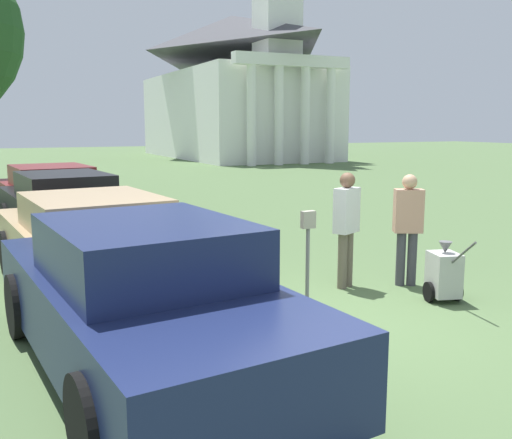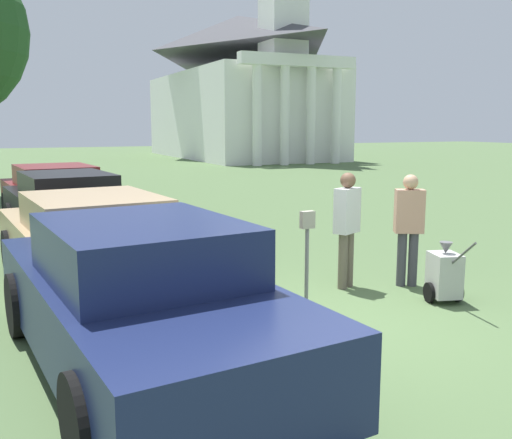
{
  "view_description": "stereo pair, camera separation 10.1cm",
  "coord_description": "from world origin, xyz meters",
  "px_view_note": "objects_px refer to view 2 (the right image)",
  "views": [
    {
      "loc": [
        -3.69,
        -5.62,
        2.42
      ],
      "look_at": [
        -0.35,
        1.57,
        1.1
      ],
      "focal_mm": 40.0,
      "sensor_mm": 36.0,
      "label": 1
    },
    {
      "loc": [
        -3.6,
        -5.66,
        2.42
      ],
      "look_at": [
        -0.35,
        1.57,
        1.1
      ],
      "focal_mm": 40.0,
      "sensor_mm": 36.0,
      "label": 2
    }
  ],
  "objects_px": {
    "parked_car_tan": "(93,245)",
    "person_worker": "(347,223)",
    "parking_meter": "(307,243)",
    "person_supervisor": "(409,223)",
    "parked_car_navy": "(139,299)",
    "parked_car_maroon": "(55,197)",
    "parked_car_black": "(67,211)",
    "church": "(241,83)",
    "equipment_cart": "(444,275)"
  },
  "relations": [
    {
      "from": "parked_car_navy",
      "to": "parked_car_maroon",
      "type": "bearing_deg",
      "value": 83.89
    },
    {
      "from": "parked_car_tan",
      "to": "person_worker",
      "type": "xyz_separation_m",
      "value": [
        3.46,
        -1.43,
        0.31
      ]
    },
    {
      "from": "parked_car_navy",
      "to": "parked_car_maroon",
      "type": "height_order",
      "value": "parked_car_navy"
    },
    {
      "from": "parked_car_navy",
      "to": "parking_meter",
      "type": "bearing_deg",
      "value": 12.22
    },
    {
      "from": "person_worker",
      "to": "equipment_cart",
      "type": "height_order",
      "value": "person_worker"
    },
    {
      "from": "parked_car_navy",
      "to": "parking_meter",
      "type": "relative_size",
      "value": 3.79
    },
    {
      "from": "parking_meter",
      "to": "person_worker",
      "type": "xyz_separation_m",
      "value": [
        1.13,
        0.82,
        0.05
      ]
    },
    {
      "from": "parked_car_black",
      "to": "equipment_cart",
      "type": "xyz_separation_m",
      "value": [
        4.31,
        -6.06,
        -0.32
      ]
    },
    {
      "from": "person_supervisor",
      "to": "parked_car_tan",
      "type": "bearing_deg",
      "value": 5.08
    },
    {
      "from": "parked_car_tan",
      "to": "parked_car_maroon",
      "type": "distance_m",
      "value": 6.12
    },
    {
      "from": "person_worker",
      "to": "equipment_cart",
      "type": "relative_size",
      "value": 1.73
    },
    {
      "from": "church",
      "to": "parked_car_black",
      "type": "bearing_deg",
      "value": -118.99
    },
    {
      "from": "equipment_cart",
      "to": "church",
      "type": "distance_m",
      "value": 36.43
    },
    {
      "from": "parking_meter",
      "to": "church",
      "type": "height_order",
      "value": "church"
    },
    {
      "from": "parked_car_tan",
      "to": "equipment_cart",
      "type": "distance_m",
      "value": 5.04
    },
    {
      "from": "parked_car_black",
      "to": "parking_meter",
      "type": "distance_m",
      "value": 6.19
    },
    {
      "from": "parked_car_navy",
      "to": "parked_car_black",
      "type": "distance_m",
      "value": 6.5
    },
    {
      "from": "parked_car_navy",
      "to": "parked_car_black",
      "type": "bearing_deg",
      "value": 83.89
    },
    {
      "from": "parked_car_tan",
      "to": "person_worker",
      "type": "distance_m",
      "value": 3.76
    },
    {
      "from": "parked_car_navy",
      "to": "parked_car_maroon",
      "type": "relative_size",
      "value": 1.01
    },
    {
      "from": "parked_car_navy",
      "to": "parking_meter",
      "type": "height_order",
      "value": "parked_car_navy"
    },
    {
      "from": "church",
      "to": "person_supervisor",
      "type": "bearing_deg",
      "value": -108.63
    },
    {
      "from": "parked_car_black",
      "to": "parked_car_tan",
      "type": "bearing_deg",
      "value": -96.11
    },
    {
      "from": "parked_car_maroon",
      "to": "equipment_cart",
      "type": "xyz_separation_m",
      "value": [
        4.31,
        -8.71,
        -0.3
      ]
    },
    {
      "from": "parking_meter",
      "to": "parked_car_navy",
      "type": "bearing_deg",
      "value": -161.67
    },
    {
      "from": "parked_car_tan",
      "to": "church",
      "type": "distance_m",
      "value": 35.63
    },
    {
      "from": "parked_car_black",
      "to": "person_worker",
      "type": "height_order",
      "value": "person_worker"
    },
    {
      "from": "person_supervisor",
      "to": "equipment_cart",
      "type": "bearing_deg",
      "value": 112.96
    },
    {
      "from": "parked_car_navy",
      "to": "equipment_cart",
      "type": "bearing_deg",
      "value": -0.34
    },
    {
      "from": "equipment_cart",
      "to": "church",
      "type": "bearing_deg",
      "value": 87.73
    },
    {
      "from": "person_worker",
      "to": "church",
      "type": "relative_size",
      "value": 0.08
    },
    {
      "from": "parked_car_black",
      "to": "church",
      "type": "distance_m",
      "value": 32.58
    },
    {
      "from": "parked_car_navy",
      "to": "equipment_cart",
      "type": "xyz_separation_m",
      "value": [
        4.31,
        0.44,
        -0.33
      ]
    },
    {
      "from": "person_worker",
      "to": "person_supervisor",
      "type": "bearing_deg",
      "value": 135.68
    },
    {
      "from": "parked_car_black",
      "to": "equipment_cart",
      "type": "relative_size",
      "value": 5.22
    },
    {
      "from": "church",
      "to": "parking_meter",
      "type": "bearing_deg",
      "value": -111.4
    },
    {
      "from": "equipment_cart",
      "to": "church",
      "type": "xyz_separation_m",
      "value": [
        11.31,
        34.25,
        5.12
      ]
    },
    {
      "from": "parked_car_tan",
      "to": "parking_meter",
      "type": "relative_size",
      "value": 3.92
    },
    {
      "from": "parked_car_maroon",
      "to": "person_supervisor",
      "type": "relative_size",
      "value": 2.97
    },
    {
      "from": "person_worker",
      "to": "parked_car_navy",
      "type": "bearing_deg",
      "value": -1.14
    },
    {
      "from": "parked_car_black",
      "to": "person_worker",
      "type": "distance_m",
      "value": 6.01
    },
    {
      "from": "parked_car_navy",
      "to": "parked_car_tan",
      "type": "height_order",
      "value": "parked_car_navy"
    },
    {
      "from": "parked_car_maroon",
      "to": "parked_car_tan",
      "type": "bearing_deg",
      "value": -96.11
    },
    {
      "from": "parked_car_maroon",
      "to": "church",
      "type": "relative_size",
      "value": 0.23
    },
    {
      "from": "parked_car_black",
      "to": "person_supervisor",
      "type": "bearing_deg",
      "value": -56.14
    },
    {
      "from": "equipment_cart",
      "to": "parked_car_black",
      "type": "bearing_deg",
      "value": 141.38
    },
    {
      "from": "church",
      "to": "equipment_cart",
      "type": "bearing_deg",
      "value": -108.28
    },
    {
      "from": "parking_meter",
      "to": "person_supervisor",
      "type": "height_order",
      "value": "person_supervisor"
    },
    {
      "from": "parked_car_tan",
      "to": "parking_meter",
      "type": "xyz_separation_m",
      "value": [
        2.33,
        -2.26,
        0.26
      ]
    },
    {
      "from": "parked_car_tan",
      "to": "parked_car_navy",
      "type": "bearing_deg",
      "value": -96.11
    }
  ]
}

